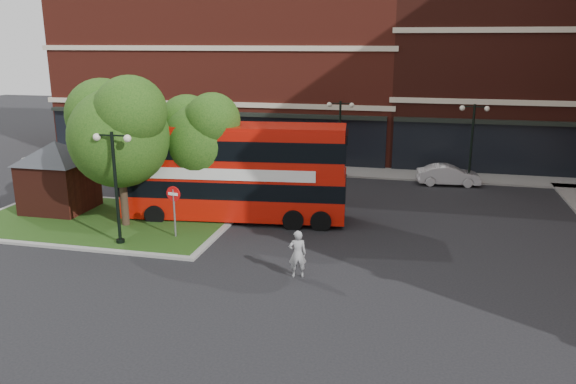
% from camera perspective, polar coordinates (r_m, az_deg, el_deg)
% --- Properties ---
extents(ground, '(120.00, 120.00, 0.00)m').
position_cam_1_polar(ground, '(23.26, -4.91, -6.71)').
color(ground, black).
rests_on(ground, ground).
extents(pavement_far, '(44.00, 3.00, 0.12)m').
position_cam_1_polar(pavement_far, '(38.58, 2.65, 2.28)').
color(pavement_far, slate).
rests_on(pavement_far, ground).
extents(terrace_far_left, '(26.00, 12.00, 14.00)m').
position_cam_1_polar(terrace_far_left, '(46.93, -5.39, 13.08)').
color(terrace_far_left, maroon).
rests_on(terrace_far_left, ground).
extents(terrace_far_right, '(18.00, 12.00, 16.00)m').
position_cam_1_polar(terrace_far_right, '(45.07, 22.97, 13.18)').
color(terrace_far_right, '#471911').
rests_on(terrace_far_right, ground).
extents(traffic_island, '(12.60, 7.60, 0.15)m').
position_cam_1_polar(traffic_island, '(29.07, -18.23, -2.79)').
color(traffic_island, gray).
rests_on(traffic_island, ground).
extents(kiosk, '(6.51, 6.51, 3.60)m').
position_cam_1_polar(kiosk, '(30.95, -22.38, 2.20)').
color(kiosk, '#471911').
rests_on(kiosk, traffic_island).
extents(tree_island_west, '(5.40, 4.71, 7.21)m').
position_cam_1_polar(tree_island_west, '(26.97, -16.95, 6.29)').
color(tree_island_west, '#2D2116').
rests_on(tree_island_west, ground).
extents(tree_island_east, '(4.46, 3.90, 6.29)m').
position_cam_1_polar(tree_island_east, '(27.94, -8.92, 5.91)').
color(tree_island_east, '#2D2116').
rests_on(tree_island_east, ground).
extents(lamp_island, '(1.72, 0.36, 5.00)m').
position_cam_1_polar(lamp_island, '(24.78, -17.11, 0.90)').
color(lamp_island, black).
rests_on(lamp_island, ground).
extents(lamp_far_left, '(1.72, 0.36, 5.00)m').
position_cam_1_polar(lamp_far_left, '(35.80, 5.27, 5.74)').
color(lamp_far_left, black).
rests_on(lamp_far_left, ground).
extents(lamp_far_right, '(1.72, 0.36, 5.00)m').
position_cam_1_polar(lamp_far_right, '(35.61, 18.17, 5.00)').
color(lamp_far_right, black).
rests_on(lamp_far_right, ground).
extents(bus, '(11.11, 3.69, 4.16)m').
position_cam_1_polar(bus, '(27.52, -5.52, 2.68)').
color(bus, '#BA1207').
rests_on(bus, ground).
extents(woman, '(0.77, 0.62, 1.84)m').
position_cam_1_polar(woman, '(21.10, 0.97, -6.31)').
color(woman, gray).
rests_on(woman, ground).
extents(car_silver, '(3.87, 1.64, 1.30)m').
position_cam_1_polar(car_silver, '(37.71, -5.00, 2.86)').
color(car_silver, '#A8ABAF').
rests_on(car_silver, ground).
extents(car_white, '(3.92, 1.73, 1.25)m').
position_cam_1_polar(car_white, '(35.95, 15.98, 1.67)').
color(car_white, silver).
rests_on(car_white, ground).
extents(no_entry_sign, '(0.68, 0.16, 2.46)m').
position_cam_1_polar(no_entry_sign, '(25.25, -11.52, -0.98)').
color(no_entry_sign, slate).
rests_on(no_entry_sign, ground).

